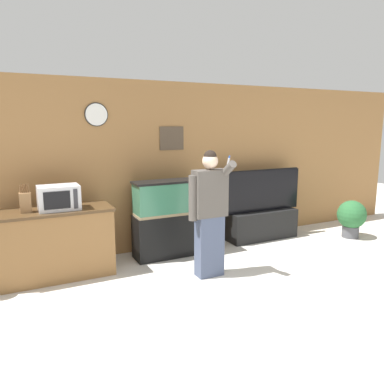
{
  "coord_description": "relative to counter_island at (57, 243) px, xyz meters",
  "views": [
    {
      "loc": [
        -2.16,
        -2.29,
        1.96
      ],
      "look_at": [
        0.05,
        2.2,
        1.05
      ],
      "focal_mm": 35.0,
      "sensor_mm": 36.0,
      "label": 1
    }
  ],
  "objects": [
    {
      "name": "ground_plane",
      "position": [
        1.68,
        -2.61,
        -0.45
      ],
      "size": [
        18.0,
        18.0,
        0.0
      ],
      "primitive_type": "plane",
      "color": "beige"
    },
    {
      "name": "wall_back_paneled",
      "position": [
        1.68,
        0.53,
        0.85
      ],
      "size": [
        10.0,
        0.08,
        2.6
      ],
      "color": "olive",
      "rests_on": "ground_plane"
    },
    {
      "name": "counter_island",
      "position": [
        0.0,
        0.0,
        0.0
      ],
      "size": [
        1.41,
        0.59,
        0.9
      ],
      "color": "brown",
      "rests_on": "ground_plane"
    },
    {
      "name": "microwave",
      "position": [
        0.06,
        -0.03,
        0.6
      ],
      "size": [
        0.5,
        0.34,
        0.31
      ],
      "color": "silver",
      "rests_on": "counter_island"
    },
    {
      "name": "knife_block",
      "position": [
        -0.33,
        -0.01,
        0.58
      ],
      "size": [
        0.13,
        0.11,
        0.35
      ],
      "color": "olive",
      "rests_on": "counter_island"
    },
    {
      "name": "aquarium_on_stand",
      "position": [
        1.65,
        0.1,
        0.12
      ],
      "size": [
        1.14,
        0.38,
        1.15
      ],
      "color": "black",
      "rests_on": "ground_plane"
    },
    {
      "name": "tv_on_stand",
      "position": [
        3.37,
        0.18,
        -0.09
      ],
      "size": [
        1.51,
        0.4,
        1.2
      ],
      "color": "black",
      "rests_on": "ground_plane"
    },
    {
      "name": "person_standing",
      "position": [
        1.77,
        -0.83,
        0.41
      ],
      "size": [
        0.52,
        0.39,
        1.64
      ],
      "color": "#424C66",
      "rests_on": "ground_plane"
    },
    {
      "name": "potted_plant",
      "position": [
        4.81,
        -0.46,
        -0.08
      ],
      "size": [
        0.49,
        0.49,
        0.66
      ],
      "color": "#4C4C51",
      "rests_on": "ground_plane"
    }
  ]
}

